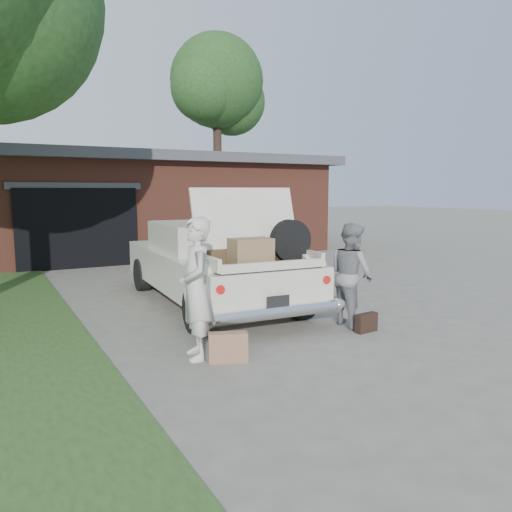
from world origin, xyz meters
TOP-DOWN VIEW (x-y plane):
  - ground at (0.00, 0.00)m, footprint 90.00×90.00m
  - house at (0.98, 11.47)m, footprint 12.80×7.80m
  - tree_right at (7.32, 17.95)m, footprint 5.49×4.78m
  - sedan at (-0.05, 2.22)m, footprint 2.36×5.46m
  - woman_left at (-1.47, -0.50)m, footprint 0.56×0.73m
  - woman_right at (1.28, -0.21)m, footprint 0.67×0.84m
  - suitcase_left at (-1.19, -0.84)m, footprint 0.51×0.32m
  - suitcase_right at (1.23, -0.66)m, footprint 0.39×0.16m

SIDE VIEW (x-z plane):
  - ground at x=0.00m, z-range 0.00..0.00m
  - suitcase_right at x=1.23m, z-range 0.00..0.29m
  - suitcase_left at x=-1.19m, z-range 0.00..0.38m
  - sedan at x=-0.05m, z-range -0.30..1.88m
  - woman_right at x=1.28m, z-range 0.00..1.64m
  - woman_left at x=-1.47m, z-range 0.00..1.81m
  - house at x=0.98m, z-range 0.02..3.32m
  - tree_right at x=7.32m, z-range 2.31..12.40m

